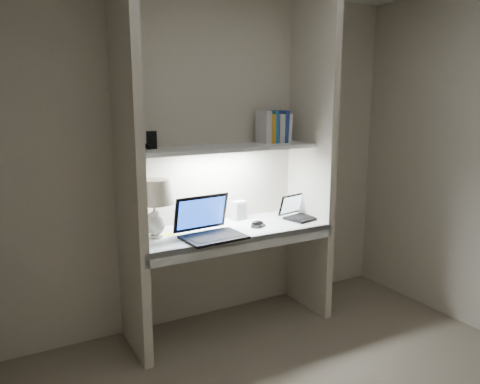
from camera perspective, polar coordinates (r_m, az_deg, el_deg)
back_wall at (r=3.59m, az=-3.31°, el=4.05°), size 3.20×0.01×2.50m
alcove_panel_left at (r=3.08m, az=-13.41°, el=2.54°), size 0.06×0.55×2.50m
alcove_panel_right at (r=3.74m, az=8.71°, el=4.23°), size 0.06×0.55×2.50m
desk at (r=3.45m, az=-1.24°, el=-4.72°), size 1.40×0.55×0.04m
desk_apron at (r=3.24m, az=0.90°, el=-6.35°), size 1.46×0.03×0.10m
shelf at (r=3.42m, az=-2.03°, el=5.38°), size 1.40×0.36×0.03m
strip_light at (r=3.42m, az=-2.03°, el=5.01°), size 0.60×0.04×0.02m
table_lamp at (r=3.20m, az=-10.43°, el=-0.79°), size 0.28×0.28×0.41m
laptop_main at (r=3.23m, az=-3.80°, el=-4.38°), size 0.44×0.39×0.27m
laptop_netbook at (r=3.76m, az=7.30°, el=-2.49°), size 0.33×0.31×0.18m
speaker at (r=3.67m, az=-0.12°, el=-2.23°), size 0.12×0.09×0.15m
mouse at (r=3.52m, az=2.15°, el=-3.78°), size 0.10×0.07×0.03m
cable_coil at (r=3.50m, az=2.23°, el=-4.04°), size 0.13×0.13×0.01m
sticky_note at (r=3.32m, az=-8.79°, el=-5.12°), size 0.11×0.11×0.00m
book_row at (r=3.68m, az=4.12°, el=7.86°), size 0.24×0.17×0.25m
shelf_box at (r=3.28m, az=-10.73°, el=6.25°), size 0.08×0.07×0.12m
shelf_gadget at (r=3.23m, az=-12.05°, el=5.48°), size 0.11×0.08×0.05m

